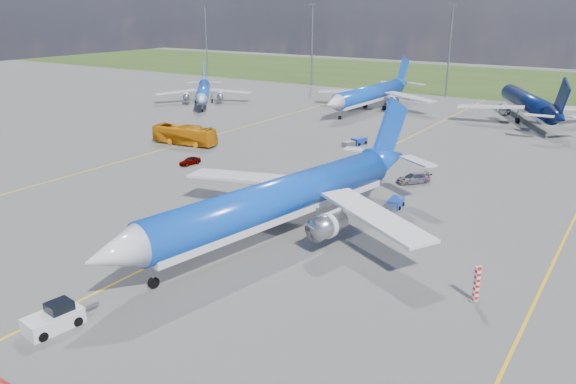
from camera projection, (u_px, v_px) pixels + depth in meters
The scene contains 16 objects.
ground at pixel (163, 260), 51.17m from camera, with size 400.00×400.00×0.00m, color #535350.
grass_strip at pixel (520, 82), 170.31m from camera, with size 400.00×80.00×0.01m, color #2D4719.
taxiway_lines at pixel (317, 184), 73.08m from camera, with size 60.25×160.00×0.02m.
floodlight_masts at pixel (535, 49), 129.39m from camera, with size 202.20×0.50×22.70m.
warning_post at pixel (477, 284), 43.54m from camera, with size 0.50×0.50×3.00m, color red.
bg_jet_nw at pixel (204, 104), 132.53m from camera, with size 24.31×31.91×8.36m, color blue, non-canonical shape.
bg_jet_nnw at pixel (369, 110), 124.68m from camera, with size 30.21×39.65×10.38m, color blue, non-canonical shape.
bg_jet_n at pixel (526, 121), 113.23m from camera, with size 30.38×39.88×10.44m, color #071642, non-canonical shape.
main_airliner at pixel (279, 237), 56.22m from camera, with size 33.66×44.18×11.57m, color blue, non-canonical shape.
pushback_tug at pixel (55, 318), 40.14m from camera, with size 2.54×5.60×1.86m.
apron_bus at pixel (184, 135), 93.43m from camera, with size 2.70×11.55×3.22m, color orange.
service_car_a at pixel (190, 161), 81.72m from camera, with size 1.35×3.35×1.14m, color #999999.
service_car_b at pixel (383, 153), 85.95m from camera, with size 1.90×4.12×1.15m, color #999999.
service_car_c at pixel (413, 178), 73.18m from camera, with size 1.83×4.51×1.31m, color #999999.
baggage_tug_w at pixel (393, 206), 63.62m from camera, with size 1.76×4.87×1.07m.
baggage_tug_c at pixel (355, 142), 93.20m from camera, with size 2.48×5.15×1.12m.
Camera 1 is at (35.12, -32.74, 21.98)m, focal length 35.00 mm.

